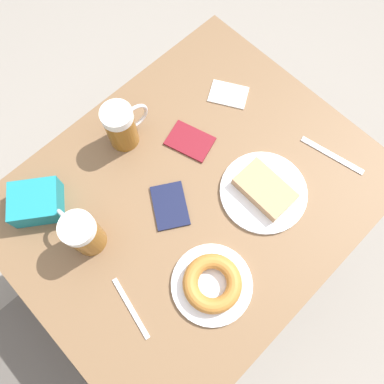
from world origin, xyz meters
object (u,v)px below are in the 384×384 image
(beer_mug_left, at_px, (122,126))
(napkin_folded, at_px, (228,94))
(blue_pouch, at_px, (36,202))
(plate_with_cake, at_px, (264,191))
(fork, at_px, (131,308))
(passport_far_edge, at_px, (170,206))
(passport_near_edge, at_px, (190,141))
(knife, at_px, (332,155))
(beer_mug_center, at_px, (83,233))
(plate_with_donut, at_px, (212,284))

(beer_mug_left, height_order, napkin_folded, beer_mug_left)
(napkin_folded, relative_size, blue_pouch, 0.82)
(plate_with_cake, distance_m, fork, 0.46)
(passport_far_edge, bearing_deg, napkin_folded, -69.83)
(blue_pouch, bearing_deg, passport_near_edge, -108.31)
(beer_mug_left, distance_m, passport_far_edge, 0.25)
(plate_with_cake, distance_m, knife, 0.23)
(plate_with_cake, relative_size, napkin_folded, 1.75)
(knife, relative_size, passport_far_edge, 1.25)
(knife, height_order, passport_near_edge, passport_near_edge)
(passport_far_edge, bearing_deg, beer_mug_center, 69.86)
(plate_with_cake, height_order, beer_mug_left, beer_mug_left)
(plate_with_cake, bearing_deg, plate_with_donut, 105.21)
(plate_with_cake, height_order, napkin_folded, plate_with_cake)
(fork, height_order, passport_near_edge, passport_near_edge)
(napkin_folded, height_order, knife, napkin_folded)
(knife, bearing_deg, napkin_folded, 10.51)
(plate_with_donut, distance_m, blue_pouch, 0.50)
(plate_with_donut, height_order, beer_mug_center, beer_mug_center)
(plate_with_donut, relative_size, beer_mug_center, 1.44)
(beer_mug_left, height_order, beer_mug_center, same)
(beer_mug_left, xyz_separation_m, blue_pouch, (0.00, 0.30, -0.04))
(plate_with_donut, xyz_separation_m, knife, (0.01, -0.50, -0.02))
(plate_with_cake, bearing_deg, passport_near_edge, 7.94)
(blue_pouch, bearing_deg, passport_far_edge, -134.14)
(beer_mug_left, distance_m, napkin_folded, 0.34)
(plate_with_donut, bearing_deg, passport_far_edge, -16.45)
(plate_with_donut, relative_size, napkin_folded, 1.50)
(fork, bearing_deg, beer_mug_center, -10.06)
(beer_mug_left, bearing_deg, plate_with_cake, -157.55)
(plate_with_cake, xyz_separation_m, passport_near_edge, (0.25, 0.04, -0.01))
(plate_with_cake, bearing_deg, passport_far_edge, 54.48)
(knife, relative_size, passport_near_edge, 1.31)
(plate_with_donut, bearing_deg, blue_pouch, 21.49)
(fork, bearing_deg, napkin_folded, -67.08)
(passport_near_edge, xyz_separation_m, passport_far_edge, (-0.10, 0.17, 0.00))
(passport_near_edge, distance_m, blue_pouch, 0.45)
(beer_mug_center, relative_size, passport_near_edge, 0.96)
(plate_with_cake, distance_m, blue_pouch, 0.60)
(fork, xyz_separation_m, passport_near_edge, (0.23, -0.42, 0.00))
(passport_near_edge, bearing_deg, napkin_folded, -80.37)
(beer_mug_left, distance_m, passport_near_edge, 0.20)
(knife, bearing_deg, blue_pouch, 56.41)
(fork, bearing_deg, blue_pouch, 0.22)
(plate_with_donut, bearing_deg, passport_near_edge, -36.36)
(blue_pouch, bearing_deg, fork, -179.78)
(plate_with_donut, distance_m, napkin_folded, 0.56)
(beer_mug_center, distance_m, fork, 0.22)
(blue_pouch, bearing_deg, plate_with_donut, -158.51)
(fork, relative_size, blue_pouch, 1.00)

